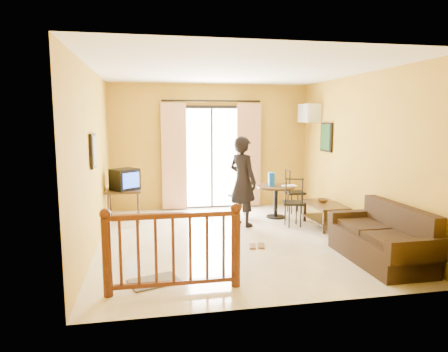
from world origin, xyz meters
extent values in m
plane|color=beige|center=(0.00, 0.00, 0.00)|extent=(5.00, 5.00, 0.00)
plane|color=white|center=(0.00, 0.00, 2.80)|extent=(5.00, 5.00, 0.00)
plane|color=#B78C23|center=(0.00, 2.50, 1.40)|extent=(4.50, 0.00, 4.50)
plane|color=#B78C23|center=(0.00, -2.50, 1.40)|extent=(4.50, 0.00, 4.50)
plane|color=#B78C23|center=(-2.25, 0.00, 1.40)|extent=(0.00, 5.00, 5.00)
plane|color=#B78C23|center=(2.25, 0.00, 1.40)|extent=(0.00, 5.00, 5.00)
cube|color=black|center=(0.00, 2.48, 1.15)|extent=(1.34, 0.03, 2.34)
cube|color=white|center=(0.00, 2.45, 1.15)|extent=(1.20, 0.04, 2.20)
cube|color=black|center=(0.00, 2.43, 1.15)|extent=(0.04, 0.02, 2.20)
cube|color=beige|center=(-0.85, 2.40, 1.20)|extent=(0.55, 0.08, 2.35)
cube|color=beige|center=(0.85, 2.40, 1.20)|extent=(0.55, 0.08, 2.35)
cylinder|color=black|center=(0.00, 2.40, 2.42)|extent=(2.20, 0.04, 0.04)
cube|color=black|center=(-1.90, 1.45, 0.64)|extent=(0.66, 0.55, 0.04)
cylinder|color=black|center=(-2.17, 1.23, 0.32)|extent=(0.04, 0.04, 0.64)
cylinder|color=black|center=(-1.63, 1.23, 0.32)|extent=(0.04, 0.04, 0.64)
cylinder|color=black|center=(-2.17, 1.67, 0.32)|extent=(0.04, 0.04, 0.64)
cylinder|color=black|center=(-1.63, 1.67, 0.32)|extent=(0.04, 0.04, 0.64)
cube|color=black|center=(-1.87, 1.45, 0.86)|extent=(0.61, 0.61, 0.41)
cube|color=blue|center=(-1.74, 1.29, 0.86)|extent=(0.30, 0.24, 0.29)
cube|color=black|center=(-2.22, -0.20, 1.55)|extent=(0.04, 0.42, 0.52)
cube|color=#605C52|center=(-2.19, -0.20, 1.55)|extent=(0.01, 0.34, 0.44)
cylinder|color=black|center=(1.15, 1.30, 0.64)|extent=(0.79, 0.79, 0.04)
cylinder|color=black|center=(1.15, 1.30, 0.32)|extent=(0.08, 0.08, 0.64)
cylinder|color=black|center=(1.15, 1.30, 0.01)|extent=(0.39, 0.39, 0.03)
cylinder|color=blue|center=(1.06, 1.31, 0.80)|extent=(0.15, 0.15, 0.27)
cube|color=beige|center=(1.40, 1.20, 0.67)|extent=(0.31, 0.23, 0.02)
cube|color=white|center=(2.10, 1.95, 2.15)|extent=(0.30, 0.60, 0.40)
cube|color=gray|center=(1.95, 1.95, 2.15)|extent=(0.02, 0.56, 0.36)
cube|color=black|center=(2.22, 1.30, 1.65)|extent=(0.04, 0.50, 0.60)
cube|color=black|center=(2.19, 1.30, 1.65)|extent=(0.01, 0.42, 0.52)
cube|color=black|center=(1.85, 0.45, 0.43)|extent=(0.56, 1.01, 0.04)
cube|color=black|center=(1.85, 0.45, 0.13)|extent=(0.52, 0.97, 0.03)
cube|color=black|center=(1.63, 0.01, 0.21)|extent=(0.05, 0.05, 0.43)
cube|color=black|center=(2.07, 0.01, 0.21)|extent=(0.05, 0.05, 0.43)
cube|color=black|center=(1.63, 0.90, 0.21)|extent=(0.05, 0.05, 0.43)
cube|color=black|center=(2.07, 0.90, 0.21)|extent=(0.05, 0.05, 0.43)
imported|color=brown|center=(1.85, 0.57, 0.48)|extent=(0.25, 0.25, 0.06)
cube|color=black|center=(1.80, -1.45, 0.20)|extent=(0.81, 1.59, 0.39)
cube|color=black|center=(2.10, -1.45, 0.54)|extent=(0.20, 1.58, 0.54)
cube|color=black|center=(1.80, -2.22, 0.41)|extent=(0.79, 0.17, 0.30)
cube|color=black|center=(1.80, -0.68, 0.41)|extent=(0.79, 0.17, 0.30)
cube|color=black|center=(1.75, -1.79, 0.42)|extent=(0.55, 0.65, 0.10)
cube|color=black|center=(1.75, -1.10, 0.42)|extent=(0.55, 0.65, 0.10)
imported|color=black|center=(0.34, 0.84, 0.85)|extent=(0.69, 0.74, 1.71)
cylinder|color=#471E0F|center=(-1.90, -1.90, 0.46)|extent=(0.11, 0.11, 0.92)
cylinder|color=#471E0F|center=(-0.40, -1.90, 0.46)|extent=(0.11, 0.11, 0.92)
sphere|color=#471E0F|center=(-1.90, -1.90, 0.97)|extent=(0.13, 0.13, 0.13)
sphere|color=#471E0F|center=(-0.40, -1.90, 0.97)|extent=(0.13, 0.13, 0.13)
cube|color=#471E0F|center=(-1.15, -1.90, 0.92)|extent=(1.55, 0.08, 0.06)
cube|color=#471E0F|center=(-1.15, -1.90, 0.10)|extent=(1.55, 0.06, 0.05)
cube|color=#595347|center=(-1.37, -1.59, 0.01)|extent=(0.70, 0.57, 0.02)
cube|color=brown|center=(0.19, -0.50, 0.01)|extent=(0.15, 0.27, 0.03)
cube|color=brown|center=(0.33, -0.50, 0.01)|extent=(0.15, 0.27, 0.03)
camera|label=1|loc=(-1.41, -6.42, 2.02)|focal=32.00mm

